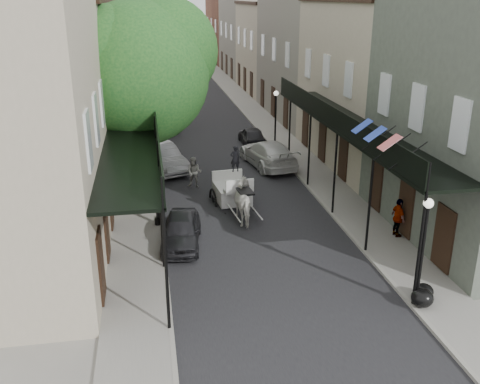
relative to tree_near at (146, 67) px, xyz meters
name	(u,v)px	position (x,y,z in m)	size (l,w,h in m)	color
ground	(280,287)	(4.20, -10.18, -6.49)	(140.00, 140.00, 0.00)	gray
road	(211,143)	(4.20, 9.82, -6.48)	(8.00, 90.00, 0.01)	black
sidewalk_left	(139,145)	(-0.80, 9.82, -6.43)	(2.20, 90.00, 0.12)	gray
sidewalk_right	(281,139)	(9.20, 9.82, -6.43)	(2.20, 90.00, 0.12)	gray
building_row_left	(90,53)	(-4.40, 19.82, -1.24)	(5.00, 80.00, 10.50)	#ACA089
building_row_right	(295,50)	(12.80, 19.82, -1.24)	(5.00, 80.00, 10.50)	slate
gallery_left	(137,134)	(-0.59, -3.20, -2.44)	(2.20, 18.05, 4.88)	black
gallery_right	(347,125)	(8.99, -3.20, -2.44)	(2.20, 18.05, 4.88)	black
tree_near	(146,67)	(0.00, 0.00, 0.00)	(7.31, 6.80, 9.63)	#382619
tree_far	(144,52)	(-0.05, 14.00, -0.65)	(6.45, 6.00, 8.61)	#382619
lamppost_right_near	(422,251)	(8.30, -12.18, -4.44)	(0.32, 0.32, 3.71)	black
lamppost_left	(156,184)	(0.10, -4.18, -4.44)	(0.32, 0.32, 3.71)	black
lamppost_right_far	(276,118)	(8.30, 7.82, -4.44)	(0.32, 0.32, 3.71)	black
horse	(246,202)	(4.07, -4.18, -5.56)	(1.00, 2.19, 1.85)	silver
carriage	(230,177)	(3.78, -1.31, -5.29)	(2.07, 2.86, 3.09)	black
pedestrian_walking	(194,172)	(2.20, 0.82, -5.66)	(0.81, 0.63, 1.66)	#A5A49B
pedestrian_sidewalk_left	(125,136)	(-1.60, 8.65, -5.44)	(1.20, 0.69, 1.85)	gray
pedestrian_sidewalk_right	(398,218)	(10.00, -7.14, -5.53)	(0.98, 0.41, 1.67)	gray
car_left_near	(181,231)	(1.00, -6.18, -5.84)	(1.52, 3.78, 1.29)	black
car_left_mid	(162,158)	(0.60, 4.10, -5.71)	(1.64, 4.71, 1.55)	#99989D
car_left_far	(157,122)	(0.60, 14.14, -5.82)	(2.21, 4.79, 1.33)	black
car_right_near	(268,154)	(6.89, 3.82, -5.71)	(2.17, 5.34, 1.55)	silver
car_right_far	(252,136)	(6.90, 8.82, -5.86)	(1.49, 3.70, 1.26)	black
trash_bags	(423,295)	(8.51, -12.20, -6.08)	(0.98, 1.13, 0.62)	black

